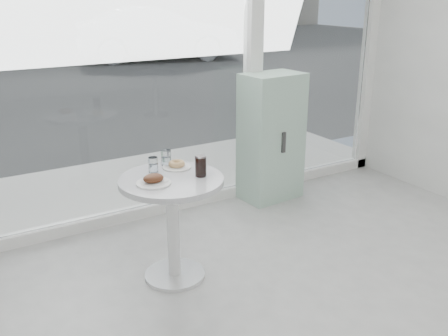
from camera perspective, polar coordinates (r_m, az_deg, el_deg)
storefront at (r=4.44m, az=-5.80°, el=16.10°), size 5.00×0.14×3.00m
main_table at (r=3.50m, az=-5.93°, el=-4.53°), size 0.72×0.72×0.77m
patio_deck at (r=5.50m, az=-9.47°, el=-1.45°), size 5.60×1.60×0.05m
mint_cabinet at (r=4.90m, az=5.41°, el=3.50°), size 0.60×0.43×1.25m
car_silver at (r=15.45m, az=-7.65°, el=14.94°), size 4.94×2.69×1.54m
plate_fritter at (r=3.32m, az=-8.02°, el=-1.36°), size 0.23×0.23×0.07m
plate_donut at (r=3.60m, az=-5.42°, el=0.31°), size 0.21×0.21×0.05m
water_tumbler_a at (r=3.53m, az=-8.09°, el=0.26°), size 0.07×0.07×0.11m
water_tumbler_b at (r=3.65m, az=-6.63°, el=1.07°), size 0.07×0.07×0.12m
cola_glass at (r=3.41m, az=-2.69°, el=0.21°), size 0.08×0.08×0.15m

